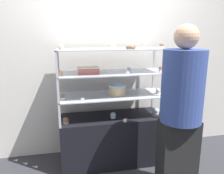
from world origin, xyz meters
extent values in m
plane|color=#2D2D33|center=(0.00, 0.00, 0.00)|extent=(20.00, 20.00, 0.00)
cube|color=silver|center=(0.00, 0.39, 1.30)|extent=(8.00, 0.05, 2.60)
cube|color=black|center=(0.00, 0.00, 0.31)|extent=(1.26, 0.48, 0.61)
cube|color=#B7B7BC|center=(-0.62, 0.23, 0.75)|extent=(0.02, 0.02, 0.28)
cube|color=#B7B7BC|center=(0.62, 0.23, 0.75)|extent=(0.02, 0.02, 0.28)
cube|color=#B7B7BC|center=(-0.62, -0.23, 0.75)|extent=(0.02, 0.02, 0.28)
cube|color=#B7B7BC|center=(0.62, -0.23, 0.75)|extent=(0.02, 0.02, 0.28)
cube|color=#B7BCC6|center=(0.00, 0.00, 0.88)|extent=(1.26, 0.48, 0.01)
cube|color=#B7B7BC|center=(-0.62, 0.23, 1.03)|extent=(0.02, 0.02, 0.28)
cube|color=#B7B7BC|center=(0.62, 0.23, 1.03)|extent=(0.02, 0.02, 0.28)
cube|color=#B7B7BC|center=(-0.62, -0.23, 1.03)|extent=(0.02, 0.02, 0.28)
cube|color=#B7B7BC|center=(0.62, -0.23, 1.03)|extent=(0.02, 0.02, 0.28)
cube|color=#B7BCC6|center=(0.00, 0.00, 1.16)|extent=(1.26, 0.48, 0.01)
cube|color=#B7B7BC|center=(-0.62, 0.23, 1.30)|extent=(0.02, 0.02, 0.28)
cube|color=#B7B7BC|center=(0.62, 0.23, 1.30)|extent=(0.02, 0.02, 0.28)
cube|color=#B7B7BC|center=(-0.62, -0.23, 1.30)|extent=(0.02, 0.02, 0.28)
cube|color=#B7B7BC|center=(0.62, -0.23, 1.30)|extent=(0.02, 0.02, 0.28)
cube|color=#B7BCC6|center=(0.00, 0.00, 1.43)|extent=(1.26, 0.48, 0.01)
cylinder|color=#DBBC84|center=(0.06, -0.01, 0.94)|extent=(0.20, 0.20, 0.10)
cylinder|color=silver|center=(0.06, -0.01, 1.00)|extent=(0.21, 0.21, 0.02)
cube|color=#C66660|center=(-0.28, -0.03, 1.20)|extent=(0.23, 0.14, 0.06)
cube|color=#F4EAB2|center=(-0.28, -0.03, 1.23)|extent=(0.24, 0.14, 0.01)
cylinder|color=#CCB28C|center=(-0.56, -0.11, 0.63)|extent=(0.06, 0.06, 0.02)
sphere|color=#8C5B42|center=(-0.56, -0.11, 0.65)|extent=(0.07, 0.07, 0.07)
cylinder|color=beige|center=(0.00, -0.06, 0.63)|extent=(0.06, 0.06, 0.02)
sphere|color=silver|center=(0.00, -0.06, 0.65)|extent=(0.07, 0.07, 0.07)
cylinder|color=white|center=(0.57, -0.04, 0.63)|extent=(0.06, 0.06, 0.02)
sphere|color=silver|center=(0.57, -0.04, 0.65)|extent=(0.07, 0.07, 0.07)
cube|color=white|center=(0.11, -0.22, 0.64)|extent=(0.04, 0.00, 0.04)
cylinder|color=white|center=(-0.58, -0.10, 0.90)|extent=(0.05, 0.05, 0.03)
sphere|color=#8C5B42|center=(-0.58, -0.10, 0.93)|extent=(0.05, 0.05, 0.05)
cylinder|color=#CCB28C|center=(0.56, -0.07, 0.90)|extent=(0.05, 0.05, 0.03)
sphere|color=silver|center=(0.56, -0.07, 0.93)|extent=(0.05, 0.05, 0.05)
cube|color=white|center=(-0.37, -0.22, 0.91)|extent=(0.04, 0.00, 0.04)
cylinder|color=#CCB28C|center=(-0.59, -0.11, 1.18)|extent=(0.04, 0.04, 0.02)
sphere|color=#E5996B|center=(-0.59, -0.11, 1.20)|extent=(0.05, 0.05, 0.05)
cylinder|color=white|center=(0.19, -0.05, 1.18)|extent=(0.04, 0.04, 0.02)
sphere|color=silver|center=(0.19, -0.05, 1.20)|extent=(0.05, 0.05, 0.05)
cylinder|color=#CCB28C|center=(0.59, -0.05, 1.18)|extent=(0.04, 0.04, 0.02)
sphere|color=#8C5B42|center=(0.59, -0.05, 1.20)|extent=(0.05, 0.05, 0.05)
cube|color=white|center=(0.13, -0.22, 1.19)|extent=(0.04, 0.00, 0.04)
cylinder|color=#CCB28C|center=(-0.57, -0.12, 1.45)|extent=(0.05, 0.05, 0.02)
sphere|color=#F4EAB2|center=(-0.57, -0.12, 1.48)|extent=(0.05, 0.05, 0.05)
cylinder|color=white|center=(-0.01, -0.11, 1.45)|extent=(0.05, 0.05, 0.02)
sphere|color=#F4EAB2|center=(-0.01, -0.11, 1.48)|extent=(0.05, 0.05, 0.05)
cylinder|color=white|center=(0.58, -0.06, 1.45)|extent=(0.05, 0.05, 0.02)
sphere|color=#8C5B42|center=(0.58, -0.06, 1.48)|extent=(0.05, 0.05, 0.05)
cube|color=white|center=(0.31, -0.22, 1.46)|extent=(0.04, 0.00, 0.04)
torus|color=brown|center=(0.22, -0.01, 1.46)|extent=(0.12, 0.12, 0.03)
cube|color=black|center=(0.53, -0.68, 0.39)|extent=(0.38, 0.21, 0.78)
cylinder|color=#33478C|center=(0.53, -0.68, 1.13)|extent=(0.39, 0.39, 0.68)
sphere|color=tan|center=(0.53, -0.68, 1.58)|extent=(0.22, 0.22, 0.22)
camera|label=1|loc=(-0.53, -2.48, 1.59)|focal=35.00mm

